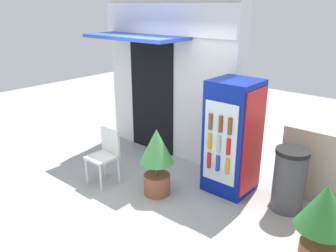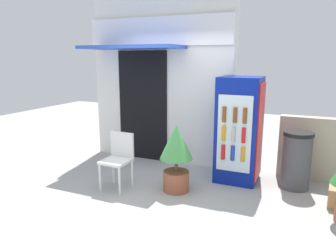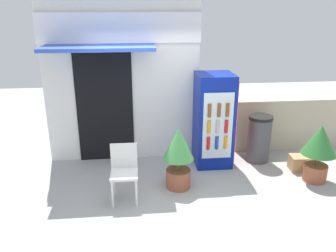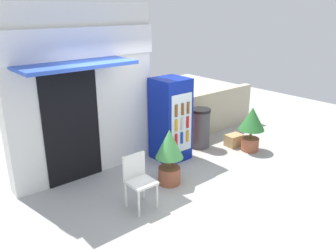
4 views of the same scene
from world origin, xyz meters
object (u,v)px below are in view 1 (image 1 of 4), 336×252
(trash_bin, at_px, (289,180))
(cardboard_box, at_px, (323,235))
(drink_cooler, at_px, (233,137))
(potted_plant_curbside, at_px, (323,217))
(plastic_chair, at_px, (106,152))
(potted_plant_near_shop, at_px, (157,157))

(trash_bin, relative_size, cardboard_box, 2.35)
(drink_cooler, height_order, potted_plant_curbside, drink_cooler)
(potted_plant_curbside, distance_m, cardboard_box, 0.65)
(drink_cooler, distance_m, trash_bin, 1.00)
(trash_bin, height_order, cardboard_box, trash_bin)
(plastic_chair, relative_size, potted_plant_curbside, 0.87)
(drink_cooler, distance_m, potted_plant_near_shop, 1.18)
(trash_bin, distance_m, cardboard_box, 0.87)
(plastic_chair, bearing_deg, trash_bin, 23.82)
(drink_cooler, distance_m, potted_plant_curbside, 1.85)
(drink_cooler, height_order, plastic_chair, drink_cooler)
(plastic_chair, height_order, cardboard_box, plastic_chair)
(plastic_chair, distance_m, trash_bin, 2.80)
(plastic_chair, relative_size, cardboard_box, 2.27)
(plastic_chair, bearing_deg, potted_plant_near_shop, 16.16)
(drink_cooler, xyz_separation_m, plastic_chair, (-1.65, -1.10, -0.35))
(plastic_chair, xyz_separation_m, trash_bin, (2.56, 1.13, -0.06))
(potted_plant_curbside, height_order, trash_bin, potted_plant_curbside)
(plastic_chair, relative_size, potted_plant_near_shop, 0.84)
(cardboard_box, bearing_deg, drink_cooler, 163.90)
(drink_cooler, relative_size, trash_bin, 1.90)
(plastic_chair, xyz_separation_m, cardboard_box, (3.21, 0.65, -0.38))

